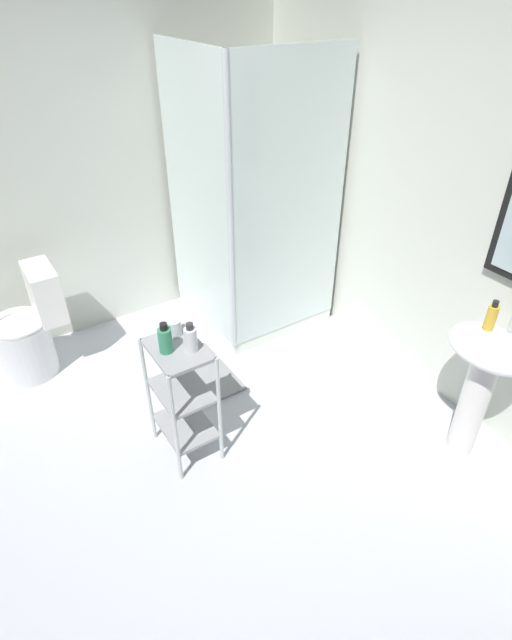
{
  "coord_description": "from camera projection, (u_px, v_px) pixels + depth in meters",
  "views": [
    {
      "loc": [
        1.65,
        -0.58,
        2.3
      ],
      "look_at": [
        -0.15,
        0.59,
        0.82
      ],
      "focal_mm": 28.09,
      "sensor_mm": 36.0,
      "label": 1
    }
  ],
  "objects": [
    {
      "name": "ground_plane",
      "position": [
        180.0,
        493.0,
        2.71
      ],
      "size": [
        4.2,
        4.2,
        0.02
      ],
      "primitive_type": "cube",
      "color": "silver"
    },
    {
      "name": "wall_back",
      "position": [
        460.0,
        202.0,
        2.81
      ],
      "size": [
        4.2,
        0.14,
        2.5
      ],
      "color": "silver",
      "rests_on": "ground_plane"
    },
    {
      "name": "wall_left",
      "position": [
        40.0,
        171.0,
        3.28
      ],
      "size": [
        0.1,
        4.2,
        2.5
      ],
      "primitive_type": "cube",
      "color": "silver",
      "rests_on": "ground_plane"
    },
    {
      "name": "shower_stall",
      "position": [
        249.0,
        268.0,
        3.82
      ],
      "size": [
        0.92,
        0.92,
        2.0
      ],
      "color": "white",
      "rests_on": "ground_plane"
    },
    {
      "name": "pedestal_sink",
      "position": [
        483.0,
        373.0,
        2.63
      ],
      "size": [
        0.46,
        0.37,
        0.81
      ],
      "color": "white",
      "rests_on": "ground_plane"
    },
    {
      "name": "toilet",
      "position": [
        30.0,
        332.0,
        3.38
      ],
      "size": [
        0.37,
        0.49,
        0.76
      ],
      "color": "white",
      "rests_on": "ground_plane"
    },
    {
      "name": "storage_cart",
      "position": [
        182.0,
        392.0,
        2.72
      ],
      "size": [
        0.38,
        0.28,
        0.74
      ],
      "color": "silver",
      "rests_on": "ground_plane"
    },
    {
      "name": "hand_soap_bottle",
      "position": [
        491.0,
        317.0,
        2.52
      ],
      "size": [
        0.05,
        0.05,
        0.17
      ],
      "color": "gold",
      "rests_on": "pedestal_sink"
    },
    {
      "name": "lotion_bottle_white",
      "position": [
        191.0,
        339.0,
        2.49
      ],
      "size": [
        0.07,
        0.07,
        0.17
      ],
      "color": "white",
      "rests_on": "storage_cart"
    },
    {
      "name": "body_wash_bottle_green",
      "position": [
        165.0,
        339.0,
        2.48
      ],
      "size": [
        0.07,
        0.07,
        0.17
      ],
      "color": "#369165",
      "rests_on": "storage_cart"
    },
    {
      "name": "rinse_cup",
      "position": [
        174.0,
        328.0,
        2.62
      ],
      "size": [
        0.08,
        0.08,
        0.09
      ],
      "primitive_type": "cylinder",
      "color": "silver",
      "rests_on": "storage_cart"
    },
    {
      "name": "bath_mat",
      "position": [
        200.0,
        374.0,
        3.49
      ],
      "size": [
        0.6,
        0.4,
        0.02
      ],
      "primitive_type": "cube",
      "color": "gray",
      "rests_on": "ground_plane"
    }
  ]
}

